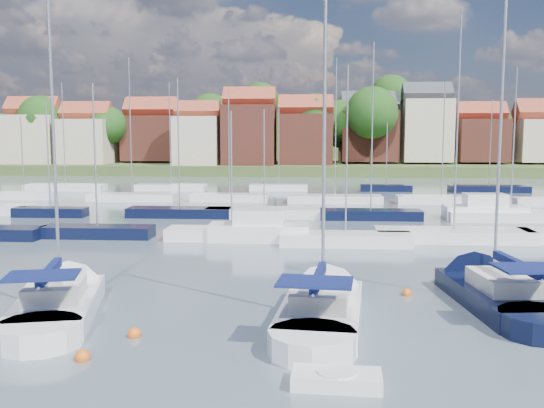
{
  "coord_description": "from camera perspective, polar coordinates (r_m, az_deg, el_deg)",
  "views": [
    {
      "loc": [
        -1.55,
        -21.71,
        7.47
      ],
      "look_at": [
        -4.0,
        14.0,
        3.3
      ],
      "focal_mm": 40.0,
      "sensor_mm": 36.0,
      "label": 1
    }
  ],
  "objects": [
    {
      "name": "ground",
      "position": [
        62.18,
        5.32,
        -0.29
      ],
      "size": [
        260.0,
        260.0,
        0.0
      ],
      "primitive_type": "plane",
      "color": "#4F626C",
      "rests_on": "ground"
    },
    {
      "name": "sailboat_left",
      "position": [
        28.05,
        -18.99,
        -8.42
      ],
      "size": [
        5.5,
        11.68,
        15.36
      ],
      "rotation": [
        0.0,
        0.0,
        1.8
      ],
      "color": "white",
      "rests_on": "ground"
    },
    {
      "name": "sailboat_centre",
      "position": [
        25.86,
        4.94,
        -9.36
      ],
      "size": [
        4.16,
        11.8,
        15.71
      ],
      "rotation": [
        0.0,
        0.0,
        1.47
      ],
      "color": "white",
      "rests_on": "ground"
    },
    {
      "name": "sailboat_navy",
      "position": [
        29.82,
        19.36,
        -7.55
      ],
      "size": [
        4.56,
        12.36,
        16.7
      ],
      "rotation": [
        0.0,
        0.0,
        1.69
      ],
      "color": "black",
      "rests_on": "ground"
    },
    {
      "name": "tender",
      "position": [
        18.78,
        6.1,
        -16.1
      ],
      "size": [
        2.72,
        1.38,
        0.57
      ],
      "rotation": [
        0.0,
        0.0,
        -0.05
      ],
      "color": "white",
      "rests_on": "ground"
    },
    {
      "name": "buoy_b",
      "position": [
        21.67,
        -17.41,
        -13.84
      ],
      "size": [
        0.53,
        0.53,
        0.53
      ],
      "primitive_type": "sphere",
      "color": "#D85914",
      "rests_on": "ground"
    },
    {
      "name": "buoy_c",
      "position": [
        23.48,
        -12.82,
        -12.09
      ],
      "size": [
        0.51,
        0.51,
        0.51
      ],
      "primitive_type": "sphere",
      "color": "#D85914",
      "rests_on": "ground"
    },
    {
      "name": "buoy_d",
      "position": [
        21.25,
        3.76,
        -13.96
      ],
      "size": [
        0.49,
        0.49,
        0.49
      ],
      "primitive_type": "sphere",
      "color": "#D85914",
      "rests_on": "ground"
    },
    {
      "name": "buoy_e",
      "position": [
        29.11,
        12.57,
        -8.39
      ],
      "size": [
        0.46,
        0.46,
        0.46
      ],
      "primitive_type": "sphere",
      "color": "#D85914",
      "rests_on": "ground"
    },
    {
      "name": "marina_field",
      "position": [
        57.4,
        7.35,
        -0.46
      ],
      "size": [
        79.62,
        41.41,
        15.93
      ],
      "color": "white",
      "rests_on": "ground"
    },
    {
      "name": "far_shore_town",
      "position": [
        154.45,
        5.35,
        5.55
      ],
      "size": [
        212.46,
        90.0,
        22.27
      ],
      "color": "#48572B",
      "rests_on": "ground"
    }
  ]
}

